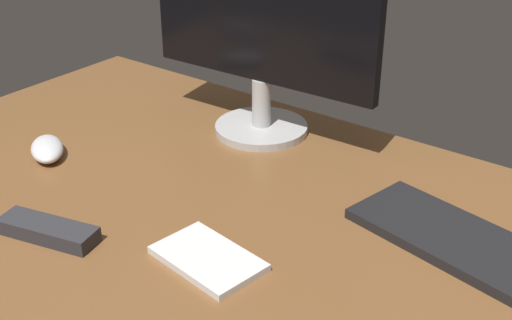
# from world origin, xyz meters

# --- Properties ---
(desk) EXTENTS (1.40, 0.84, 0.02)m
(desk) POSITION_xyz_m (0.00, 0.00, 0.01)
(desk) COLOR brown
(desk) RESTS_ON ground
(monitor) EXTENTS (0.50, 0.19, 0.47)m
(monitor) POSITION_xyz_m (-0.11, 0.27, 0.27)
(monitor) COLOR #BEBEBE
(monitor) RESTS_ON desk
(keyboard) EXTENTS (0.42, 0.22, 0.02)m
(keyboard) POSITION_xyz_m (0.41, 0.12, 0.03)
(keyboard) COLOR black
(keyboard) RESTS_ON desk
(computer_mouse) EXTENTS (0.13, 0.11, 0.03)m
(computer_mouse) POSITION_xyz_m (-0.37, -0.06, 0.04)
(computer_mouse) COLOR silver
(computer_mouse) RESTS_ON desk
(tv_remote) EXTENTS (0.17, 0.09, 0.03)m
(tv_remote) POSITION_xyz_m (-0.14, -0.24, 0.03)
(tv_remote) COLOR #2D2D33
(tv_remote) RESTS_ON desk
(notepad) EXTENTS (0.17, 0.12, 0.01)m
(notepad) POSITION_xyz_m (0.10, -0.14, 0.03)
(notepad) COLOR white
(notepad) RESTS_ON desk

